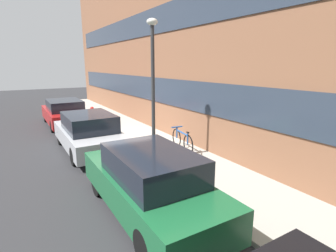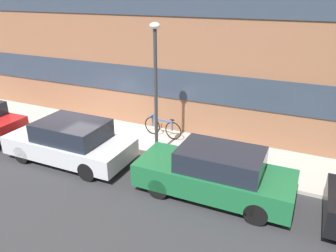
{
  "view_description": "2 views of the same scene",
  "coord_description": "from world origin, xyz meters",
  "px_view_note": "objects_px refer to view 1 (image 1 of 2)",
  "views": [
    {
      "loc": [
        9.76,
        -3.32,
        3.12
      ],
      "look_at": [
        3.5,
        0.42,
        1.4
      ],
      "focal_mm": 28.0,
      "sensor_mm": 36.0,
      "label": 1
    },
    {
      "loc": [
        7.21,
        -8.52,
        5.25
      ],
      "look_at": [
        3.21,
        0.24,
        1.25
      ],
      "focal_mm": 35.0,
      "sensor_mm": 36.0,
      "label": 2
    }
  ],
  "objects_px": {
    "parked_car_green": "(149,182)",
    "parked_car_silver": "(89,132)",
    "bicycle": "(182,140)",
    "lamp_post": "(153,76)",
    "parked_car_red": "(65,113)",
    "fire_hydrant": "(92,113)"
  },
  "relations": [
    {
      "from": "parked_car_green",
      "to": "bicycle",
      "type": "xyz_separation_m",
      "value": [
        -2.89,
        2.77,
        -0.2
      ]
    },
    {
      "from": "parked_car_red",
      "to": "fire_hydrant",
      "type": "bearing_deg",
      "value": -79.66
    },
    {
      "from": "parked_car_green",
      "to": "parked_car_red",
      "type": "bearing_deg",
      "value": 0.0
    },
    {
      "from": "lamp_post",
      "to": "parked_car_red",
      "type": "bearing_deg",
      "value": -169.17
    },
    {
      "from": "parked_car_red",
      "to": "fire_hydrant",
      "type": "distance_m",
      "value": 1.53
    },
    {
      "from": "parked_car_green",
      "to": "bicycle",
      "type": "height_order",
      "value": "parked_car_green"
    },
    {
      "from": "parked_car_red",
      "to": "bicycle",
      "type": "xyz_separation_m",
      "value": [
        6.88,
        2.77,
        -0.16
      ]
    },
    {
      "from": "parked_car_green",
      "to": "lamp_post",
      "type": "bearing_deg",
      "value": -29.63
    },
    {
      "from": "parked_car_green",
      "to": "bicycle",
      "type": "distance_m",
      "value": 4.01
    },
    {
      "from": "bicycle",
      "to": "lamp_post",
      "type": "relative_size",
      "value": 0.38
    },
    {
      "from": "parked_car_silver",
      "to": "fire_hydrant",
      "type": "distance_m",
      "value": 5.35
    },
    {
      "from": "fire_hydrant",
      "to": "lamp_post",
      "type": "distance_m",
      "value": 7.93
    },
    {
      "from": "parked_car_silver",
      "to": "parked_car_red",
      "type": "bearing_deg",
      "value": 0.0
    },
    {
      "from": "parked_car_green",
      "to": "fire_hydrant",
      "type": "height_order",
      "value": "parked_car_green"
    },
    {
      "from": "parked_car_red",
      "to": "parked_car_green",
      "type": "bearing_deg",
      "value": -180.0
    },
    {
      "from": "bicycle",
      "to": "lamp_post",
      "type": "height_order",
      "value": "lamp_post"
    },
    {
      "from": "fire_hydrant",
      "to": "bicycle",
      "type": "distance_m",
      "value": 7.26
    },
    {
      "from": "fire_hydrant",
      "to": "parked_car_red",
      "type": "bearing_deg",
      "value": -79.66
    },
    {
      "from": "parked_car_silver",
      "to": "lamp_post",
      "type": "distance_m",
      "value": 3.52
    },
    {
      "from": "parked_car_green",
      "to": "parked_car_silver",
      "type": "bearing_deg",
      "value": 0.0
    },
    {
      "from": "parked_car_green",
      "to": "lamp_post",
      "type": "relative_size",
      "value": 0.98
    },
    {
      "from": "parked_car_silver",
      "to": "bicycle",
      "type": "xyz_separation_m",
      "value": [
        2.02,
        2.77,
        -0.18
      ]
    }
  ]
}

